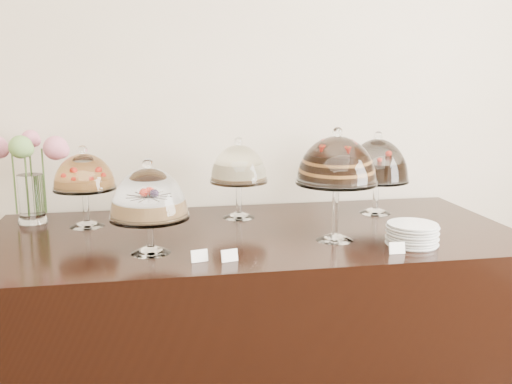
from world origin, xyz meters
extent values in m
cube|color=beige|center=(0.00, 3.00, 1.50)|extent=(5.00, 0.04, 3.00)
cube|color=black|center=(0.23, 2.45, 0.45)|extent=(2.20, 1.00, 0.90)
cone|color=white|center=(-0.19, 2.23, 0.91)|extent=(0.15, 0.15, 0.02)
cylinder|color=white|center=(-0.19, 2.23, 0.98)|extent=(0.03, 0.03, 0.11)
cylinder|color=white|center=(-0.19, 2.23, 1.04)|extent=(0.29, 0.29, 0.01)
cylinder|color=#AA7D4B|center=(-0.19, 2.23, 1.07)|extent=(0.24, 0.24, 0.06)
sphere|color=red|center=(-0.13, 2.25, 1.11)|extent=(0.02, 0.02, 0.02)
sphere|color=red|center=(-0.24, 2.28, 1.11)|extent=(0.02, 0.02, 0.02)
sphere|color=red|center=(-0.21, 2.17, 1.11)|extent=(0.02, 0.02, 0.02)
sphere|color=white|center=(-0.19, 2.23, 1.23)|extent=(0.04, 0.04, 0.04)
cone|color=white|center=(0.53, 2.27, 0.91)|extent=(0.15, 0.15, 0.02)
cylinder|color=white|center=(0.53, 2.27, 1.03)|extent=(0.03, 0.03, 0.20)
cylinder|color=white|center=(0.53, 2.27, 1.13)|extent=(0.32, 0.32, 0.01)
cylinder|color=black|center=(0.53, 2.27, 1.19)|extent=(0.23, 0.23, 0.10)
sphere|color=red|center=(0.59, 2.29, 1.25)|extent=(0.02, 0.02, 0.02)
sphere|color=red|center=(0.51, 2.33, 1.25)|extent=(0.02, 0.02, 0.02)
sphere|color=red|center=(0.47, 2.25, 1.25)|extent=(0.02, 0.02, 0.02)
sphere|color=red|center=(0.55, 2.21, 1.25)|extent=(0.02, 0.02, 0.02)
sphere|color=white|center=(0.53, 2.27, 1.33)|extent=(0.04, 0.04, 0.04)
cone|color=white|center=(0.21, 2.70, 0.91)|extent=(0.15, 0.15, 0.02)
cylinder|color=white|center=(0.21, 2.70, 1.00)|extent=(0.03, 0.03, 0.14)
cylinder|color=white|center=(0.21, 2.70, 1.07)|extent=(0.26, 0.26, 0.01)
cylinder|color=#FFF1C5|center=(0.21, 2.70, 1.11)|extent=(0.21, 0.21, 0.07)
sphere|color=white|center=(0.21, 2.70, 1.25)|extent=(0.04, 0.04, 0.04)
cone|color=white|center=(0.86, 2.67, 0.91)|extent=(0.15, 0.15, 0.02)
cylinder|color=white|center=(0.86, 2.67, 0.99)|extent=(0.03, 0.03, 0.13)
cylinder|color=white|center=(0.86, 2.67, 1.06)|extent=(0.30, 0.30, 0.01)
cylinder|color=black|center=(0.86, 2.67, 1.11)|extent=(0.24, 0.24, 0.08)
sphere|color=red|center=(0.92, 2.69, 1.16)|extent=(0.02, 0.02, 0.02)
sphere|color=red|center=(0.81, 2.72, 1.16)|extent=(0.02, 0.02, 0.02)
sphere|color=red|center=(0.85, 2.61, 1.16)|extent=(0.02, 0.02, 0.02)
sphere|color=white|center=(0.86, 2.67, 1.27)|extent=(0.04, 0.04, 0.04)
cone|color=white|center=(-0.46, 2.67, 0.91)|extent=(0.15, 0.15, 0.02)
cylinder|color=white|center=(-0.46, 2.67, 0.99)|extent=(0.03, 0.03, 0.14)
cylinder|color=white|center=(-0.46, 2.67, 1.07)|extent=(0.27, 0.27, 0.01)
cylinder|color=#CD863C|center=(-0.46, 2.67, 1.09)|extent=(0.23, 0.23, 0.04)
sphere|color=red|center=(-0.40, 2.69, 1.12)|extent=(0.02, 0.02, 0.02)
sphere|color=red|center=(-0.45, 2.73, 1.12)|extent=(0.02, 0.02, 0.02)
sphere|color=red|center=(-0.51, 2.71, 1.12)|extent=(0.02, 0.02, 0.02)
sphere|color=red|center=(-0.52, 2.65, 1.12)|extent=(0.02, 0.02, 0.02)
sphere|color=red|center=(-0.48, 2.61, 1.12)|extent=(0.02, 0.02, 0.02)
sphere|color=red|center=(-0.42, 2.62, 1.12)|extent=(0.02, 0.02, 0.02)
sphere|color=white|center=(-0.46, 2.67, 1.23)|extent=(0.04, 0.04, 0.04)
cylinder|color=white|center=(-0.71, 2.78, 1.01)|extent=(0.11, 0.11, 0.22)
cylinder|color=#476B2D|center=(-0.65, 2.79, 1.08)|extent=(0.01, 0.01, 0.29)
sphere|color=pink|center=(-0.59, 2.79, 1.23)|extent=(0.11, 0.11, 0.11)
cylinder|color=#476B2D|center=(-0.71, 2.84, 1.10)|extent=(0.01, 0.01, 0.32)
sphere|color=pink|center=(-0.71, 2.89, 1.26)|extent=(0.08, 0.08, 0.08)
cylinder|color=#476B2D|center=(-0.77, 2.78, 1.09)|extent=(0.01, 0.01, 0.30)
cylinder|color=#476B2D|center=(-0.71, 2.75, 1.09)|extent=(0.01, 0.01, 0.31)
sphere|color=#699548|center=(-0.72, 2.71, 1.25)|extent=(0.10, 0.10, 0.10)
cylinder|color=silver|center=(0.80, 2.15, 0.90)|extent=(0.20, 0.20, 0.01)
cylinder|color=silver|center=(0.80, 2.15, 0.92)|extent=(0.19, 0.19, 0.01)
cylinder|color=silver|center=(0.80, 2.15, 0.93)|extent=(0.20, 0.20, 0.01)
cylinder|color=silver|center=(0.80, 2.15, 0.94)|extent=(0.19, 0.19, 0.01)
cylinder|color=silver|center=(0.80, 2.15, 0.95)|extent=(0.20, 0.20, 0.01)
cylinder|color=silver|center=(0.80, 2.15, 0.96)|extent=(0.19, 0.19, 0.01)
cylinder|color=silver|center=(0.80, 2.15, 0.97)|extent=(0.20, 0.20, 0.01)
cylinder|color=silver|center=(0.80, 2.15, 0.98)|extent=(0.19, 0.19, 0.01)
cube|color=white|center=(0.08, 2.08, 0.92)|extent=(0.06, 0.03, 0.04)
cube|color=white|center=(0.70, 2.06, 0.92)|extent=(0.06, 0.02, 0.04)
cube|color=white|center=(-0.02, 2.09, 0.92)|extent=(0.06, 0.03, 0.04)
camera|label=1|loc=(-0.17, 0.18, 1.55)|focal=40.00mm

